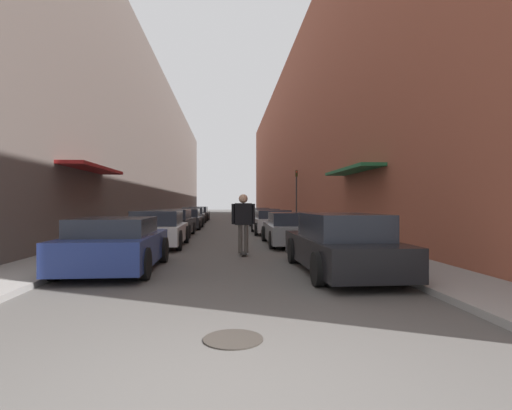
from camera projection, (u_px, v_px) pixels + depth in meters
The scene contains 20 objects.
ground at pixel (226, 224), 30.69m from camera, with size 151.57×151.57×0.00m, color #4C4947.
curb_strip_left at pixel (179, 220), 37.23m from camera, with size 1.80×68.90×0.12m.
curb_strip_right at pixel (273, 220), 37.88m from camera, with size 1.80×68.90×0.12m.
building_row_left at pixel (147, 152), 36.99m from camera, with size 4.90×68.90×12.76m.
building_row_right at pixel (304, 145), 38.07m from camera, with size 4.90×68.90×14.38m.
parked_car_left_0 at pixel (116, 245), 9.40m from camera, with size 2.01×4.05×1.25m.
parked_car_left_1 at pixel (158, 229), 14.59m from camera, with size 1.95×4.08×1.33m.
parked_car_left_2 at pixel (173, 223), 19.37m from camera, with size 1.94×4.26×1.31m.
parked_car_left_3 at pixel (186, 219), 25.19m from camera, with size 1.98×4.82×1.26m.
parked_car_left_4 at pixel (193, 216), 31.26m from camera, with size 1.86×4.40×1.29m.
parked_car_left_5 at pixel (199, 214), 37.12m from camera, with size 1.91×4.56×1.31m.
parked_car_right_0 at pixel (340, 245), 9.11m from camera, with size 1.86×4.82×1.36m.
parked_car_right_1 at pixel (291, 229), 15.38m from camera, with size 1.95×4.71×1.25m.
parked_car_right_2 at pixel (272, 222), 21.08m from camera, with size 2.03×4.31×1.25m.
parked_car_right_3 at pixel (265, 218), 26.29m from camera, with size 1.90×4.74×1.25m.
parked_car_right_4 at pixel (258, 216), 31.70m from camera, with size 1.85×4.34×1.26m.
parked_car_right_5 at pixel (255, 214), 36.96m from camera, with size 1.91×4.47×1.17m.
skateboarder at pixel (243, 218), 12.21m from camera, with size 0.72×0.78×1.88m.
manhole_cover at pixel (233, 339), 4.64m from camera, with size 0.70×0.70×0.02m.
traffic_light at pixel (296, 191), 28.37m from camera, with size 0.16×0.22×3.84m.
Camera 1 is at (0.03, -3.21, 1.59)m, focal length 28.00 mm.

